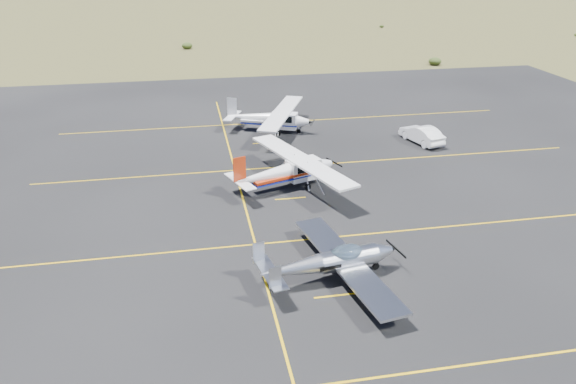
{
  "coord_description": "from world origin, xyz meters",
  "views": [
    {
      "loc": [
        -9.2,
        -24.61,
        15.18
      ],
      "look_at": [
        -3.61,
        5.05,
        1.6
      ],
      "focal_mm": 35.0,
      "sensor_mm": 36.0,
      "label": 1
    }
  ],
  "objects_px": {
    "aircraft_cessna": "(287,170)",
    "sedan": "(422,134)",
    "aircraft_low_wing": "(333,261)",
    "aircraft_plain": "(270,118)"
  },
  "relations": [
    {
      "from": "aircraft_low_wing",
      "to": "aircraft_cessna",
      "type": "distance_m",
      "value": 11.36
    },
    {
      "from": "aircraft_low_wing",
      "to": "aircraft_plain",
      "type": "distance_m",
      "value": 23.58
    },
    {
      "from": "aircraft_plain",
      "to": "sedan",
      "type": "bearing_deg",
      "value": -1.36
    },
    {
      "from": "aircraft_plain",
      "to": "aircraft_low_wing",
      "type": "bearing_deg",
      "value": -68.74
    },
    {
      "from": "aircraft_low_wing",
      "to": "sedan",
      "type": "distance_m",
      "value": 22.09
    },
    {
      "from": "aircraft_low_wing",
      "to": "sedan",
      "type": "xyz_separation_m",
      "value": [
        12.34,
        18.31,
        -0.28
      ]
    },
    {
      "from": "aircraft_cessna",
      "to": "sedan",
      "type": "distance_m",
      "value": 14.33
    },
    {
      "from": "aircraft_low_wing",
      "to": "sedan",
      "type": "bearing_deg",
      "value": 45.8
    },
    {
      "from": "aircraft_low_wing",
      "to": "aircraft_plain",
      "type": "relative_size",
      "value": 0.91
    },
    {
      "from": "aircraft_cessna",
      "to": "sedan",
      "type": "relative_size",
      "value": 2.54
    }
  ]
}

